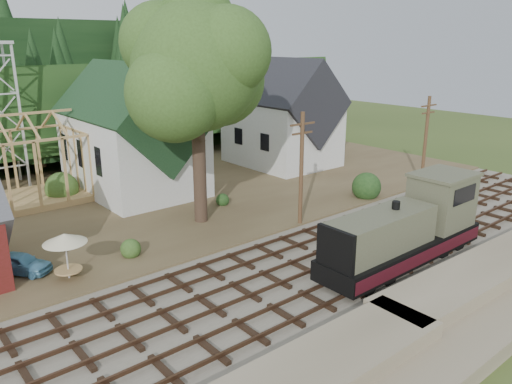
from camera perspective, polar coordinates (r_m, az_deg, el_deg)
ground at (r=27.11m, az=2.22°, el=-10.42°), size 140.00×140.00×0.00m
embankment at (r=22.48m, az=17.65°, el=-17.61°), size 64.00×5.00×1.60m
railroad_bed at (r=27.07m, az=2.22°, el=-10.27°), size 64.00×11.00×0.16m
village_flat at (r=41.17m, az=-14.83°, el=-1.02°), size 64.00×26.00×0.30m
hillside at (r=63.18m, az=-24.33°, el=4.07°), size 70.00×28.96×12.74m
church at (r=42.29m, az=-13.89°, el=6.55°), size 8.40×15.17×13.00m
farmhouse at (r=50.82m, az=2.98°, el=8.34°), size 8.40×10.80×10.60m
timber_frame at (r=42.08m, az=-24.91°, el=2.74°), size 8.20×6.20×6.99m
big_tree at (r=33.46m, az=-6.67°, el=13.01°), size 10.90×8.40×14.70m
telegraph_pole_near at (r=33.70m, az=5.20°, el=2.78°), size 2.20×0.28×8.00m
telegraph_pole_far at (r=45.36m, az=18.80°, el=5.62°), size 2.20×0.28×8.00m
locomotive at (r=29.83m, az=17.03°, el=-4.14°), size 11.84×2.96×4.74m
car_blue at (r=30.18m, az=-25.33°, el=-7.35°), size 3.12×3.52×1.15m
car_red at (r=53.75m, az=6.50°, el=4.36°), size 4.19×2.62×1.08m
patio_set at (r=28.00m, az=-21.01°, el=-5.19°), size 2.27×2.27×2.52m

